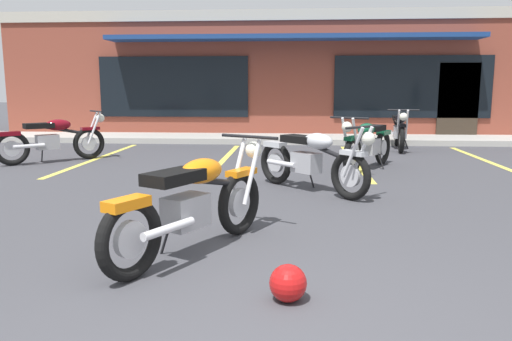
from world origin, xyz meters
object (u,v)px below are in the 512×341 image
object	(u,v)px
motorcycle_red_sportbike	(53,138)
motorcycle_black_cruiser	(368,144)
motorcycle_silver_naked	(312,159)
motorcycle_blue_standard	(399,130)
helmet_on_pavement	(288,283)
motorcycle_foreground_classic	(194,202)

from	to	relation	value
motorcycle_red_sportbike	motorcycle_black_cruiser	bearing A→B (deg)	-4.31
motorcycle_silver_naked	motorcycle_blue_standard	size ratio (longest dim) A/B	0.79
helmet_on_pavement	motorcycle_red_sportbike	bearing A→B (deg)	127.11
motorcycle_red_sportbike	motorcycle_silver_naked	distance (m)	5.48
motorcycle_foreground_classic	motorcycle_blue_standard	size ratio (longest dim) A/B	0.91
motorcycle_black_cruiser	helmet_on_pavement	world-z (taller)	motorcycle_black_cruiser
motorcycle_silver_naked	motorcycle_blue_standard	xyz separation A→B (m)	(2.21, 4.99, 0.00)
motorcycle_foreground_classic	helmet_on_pavement	distance (m)	1.30
motorcycle_red_sportbike	helmet_on_pavement	xyz separation A→B (m)	(4.63, -6.12, -0.33)
motorcycle_foreground_classic	motorcycle_red_sportbike	bearing A→B (deg)	126.27
helmet_on_pavement	motorcycle_silver_naked	bearing A→B (deg)	85.68
motorcycle_red_sportbike	motorcycle_black_cruiser	xyz separation A→B (m)	(5.97, -0.45, 0.00)
motorcycle_blue_standard	motorcycle_black_cruiser	bearing A→B (deg)	-110.86
helmet_on_pavement	motorcycle_blue_standard	bearing A→B (deg)	74.02
motorcycle_foreground_classic	motorcycle_silver_naked	size ratio (longest dim) A/B	1.15
motorcycle_black_cruiser	motorcycle_silver_naked	bearing A→B (deg)	-118.09
motorcycle_silver_naked	helmet_on_pavement	bearing A→B (deg)	-94.32
motorcycle_foreground_classic	motorcycle_red_sportbike	distance (m)	6.42
motorcycle_red_sportbike	motorcycle_silver_naked	world-z (taller)	same
motorcycle_red_sportbike	motorcycle_blue_standard	world-z (taller)	same
motorcycle_foreground_classic	helmet_on_pavement	world-z (taller)	motorcycle_foreground_classic
motorcycle_black_cruiser	motorcycle_foreground_classic	bearing A→B (deg)	-114.71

